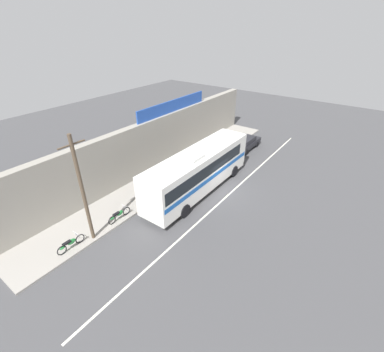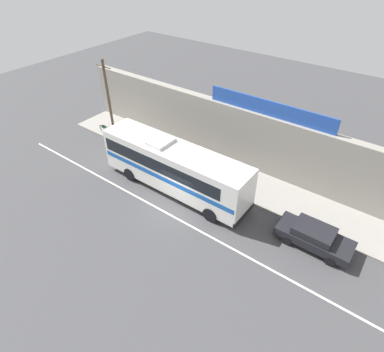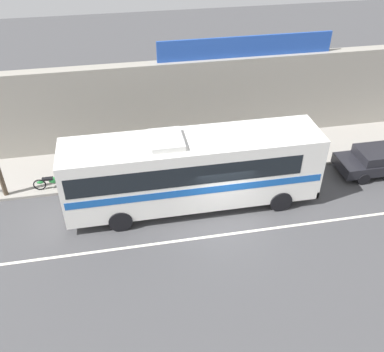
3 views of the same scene
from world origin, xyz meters
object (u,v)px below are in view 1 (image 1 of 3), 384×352
parked_car (245,143)px  motorcycle_purple (70,243)px  utility_pole (82,189)px  pedestrian_by_curb (163,172)px  motorcycle_blue (119,214)px  intercity_bus (198,169)px

parked_car → motorcycle_purple: size_ratio=2.40×
utility_pole → pedestrian_by_curb: (7.92, 0.96, -2.69)m
motorcycle_blue → pedestrian_by_curb: 5.78m
utility_pole → parked_car: bearing=-4.2°
intercity_bus → motorcycle_purple: size_ratio=6.17×
intercity_bus → utility_pole: (-8.72, 2.18, 1.78)m
intercity_bus → motorcycle_purple: intercity_bus is taller
motorcycle_blue → motorcycle_purple: (-3.66, 0.18, 0.00)m
intercity_bus → pedestrian_by_curb: 3.37m
utility_pole → motorcycle_purple: utility_pole is taller
motorcycle_blue → pedestrian_by_curb: pedestrian_by_curb is taller
intercity_bus → motorcycle_blue: bearing=160.8°
motorcycle_purple → pedestrian_by_curb: pedestrian_by_curb is taller
utility_pole → motorcycle_purple: size_ratio=3.84×
parked_car → motorcycle_purple: 20.26m
intercity_bus → pedestrian_by_curb: size_ratio=6.59×
motorcycle_blue → parked_car: bearing=-5.1°
parked_car → motorcycle_purple: bearing=175.4°
parked_car → motorcycle_purple: (-20.19, 1.64, -0.17)m
motorcycle_purple → motorcycle_blue: bearing=-2.8°
intercity_bus → pedestrian_by_curb: bearing=104.2°
intercity_bus → utility_pole: 9.16m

